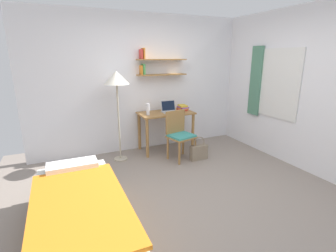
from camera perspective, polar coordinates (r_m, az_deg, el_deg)
The scene contains 11 objects.
ground_plane at distance 3.61m, azimuth 6.10°, elevation -14.85°, with size 5.28×5.28×0.00m, color gray.
wall_back at distance 4.98m, azimuth -5.28°, elevation 9.61°, with size 4.40×0.27×2.60m.
wall_right at distance 4.56m, azimuth 29.06°, elevation 7.12°, with size 0.10×4.40×2.60m.
bed at distance 2.86m, azimuth -19.23°, elevation -19.01°, with size 0.88×1.95×0.54m.
desk at distance 4.92m, azimuth -0.47°, elevation 1.46°, with size 1.05×0.57×0.77m.
desk_chair at distance 4.53m, azimuth 2.60°, elevation -1.61°, with size 0.52×0.49×0.88m.
standing_lamp at distance 4.37m, azimuth -11.58°, elevation 9.78°, with size 0.43×0.43×1.58m.
laptop at distance 4.91m, azimuth 0.26°, elevation 3.88°, with size 0.31×0.24×0.23m.
water_bottle at distance 4.65m, azimuth -4.57°, elevation 3.80°, with size 0.06×0.06×0.22m, color silver.
book_stack at distance 5.07m, azimuth 3.32°, elevation 4.17°, with size 0.19×0.25×0.11m.
handbag at distance 4.61m, azimuth 7.00°, elevation -5.80°, with size 0.32×0.11×0.43m.
Camera 1 is at (-1.60, -2.67, 1.82)m, focal length 26.87 mm.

